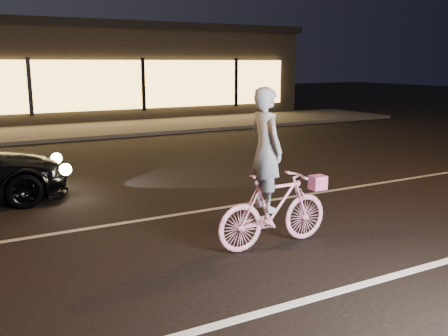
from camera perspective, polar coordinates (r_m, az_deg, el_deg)
ground at (r=6.53m, az=-2.01°, el=-10.53°), size 90.00×90.00×0.00m
lane_stripe_near at (r=5.35m, az=5.52°, el=-15.84°), size 60.00×0.12×0.01m
lane_stripe_far at (r=8.26m, az=-8.29°, el=-5.74°), size 60.00×0.10×0.01m
sidewalk at (r=18.75m, az=-20.22°, el=3.74°), size 30.00×4.00×0.12m
storefront at (r=24.51m, az=-22.76°, el=10.22°), size 25.40×8.42×4.20m
cyclist at (r=6.80m, az=5.50°, el=-2.72°), size 1.74×0.60×2.19m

